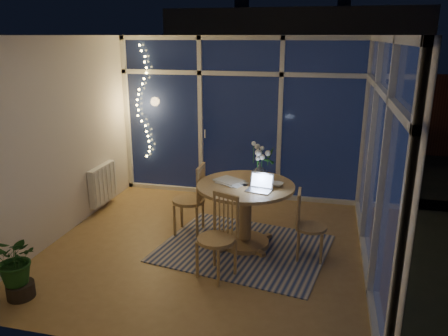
% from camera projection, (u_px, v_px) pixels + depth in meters
% --- Properties ---
extents(floor, '(4.00, 4.00, 0.00)m').
position_uv_depth(floor, '(208.00, 247.00, 5.60)').
color(floor, olive).
rests_on(floor, ground).
extents(ceiling, '(4.00, 4.00, 0.00)m').
position_uv_depth(ceiling, '(206.00, 35.00, 4.85)').
color(ceiling, white).
rests_on(ceiling, wall_back).
extents(wall_back, '(4.00, 0.04, 2.60)m').
position_uv_depth(wall_back, '(240.00, 119.00, 7.08)').
color(wall_back, silver).
rests_on(wall_back, floor).
extents(wall_front, '(4.00, 0.04, 2.60)m').
position_uv_depth(wall_front, '(137.00, 211.00, 3.36)').
color(wall_front, silver).
rests_on(wall_front, floor).
extents(wall_left, '(0.04, 4.00, 2.60)m').
position_uv_depth(wall_left, '(59.00, 140.00, 5.67)').
color(wall_left, silver).
rests_on(wall_left, floor).
extents(wall_right, '(0.04, 4.00, 2.60)m').
position_uv_depth(wall_right, '(383.00, 159.00, 4.78)').
color(wall_right, silver).
rests_on(wall_right, floor).
extents(window_wall_back, '(4.00, 0.10, 2.60)m').
position_uv_depth(window_wall_back, '(240.00, 119.00, 7.05)').
color(window_wall_back, silver).
rests_on(window_wall_back, floor).
extents(window_wall_right, '(0.10, 4.00, 2.60)m').
position_uv_depth(window_wall_right, '(379.00, 159.00, 4.78)').
color(window_wall_right, silver).
rests_on(window_wall_right, floor).
extents(radiator, '(0.10, 0.70, 0.58)m').
position_uv_depth(radiator, '(103.00, 184.00, 6.76)').
color(radiator, white).
rests_on(radiator, wall_left).
extents(fairy_lights, '(0.24, 0.10, 1.85)m').
position_uv_depth(fairy_lights, '(142.00, 103.00, 7.28)').
color(fairy_lights, '#E6C25C').
rests_on(fairy_lights, window_wall_back).
extents(garden_patio, '(12.00, 6.00, 0.10)m').
position_uv_depth(garden_patio, '(286.00, 155.00, 10.16)').
color(garden_patio, black).
rests_on(garden_patio, ground).
extents(garden_fence, '(11.00, 0.08, 1.80)m').
position_uv_depth(garden_fence, '(269.00, 109.00, 10.46)').
color(garden_fence, '#3B1D15').
rests_on(garden_fence, ground).
extents(neighbour_roof, '(7.00, 3.00, 2.20)m').
position_uv_depth(neighbour_roof, '(295.00, 50.00, 12.80)').
color(neighbour_roof, '#2E3037').
rests_on(neighbour_roof, ground).
extents(garden_shrubs, '(0.90, 0.90, 0.90)m').
position_uv_depth(garden_shrubs, '(215.00, 146.00, 8.81)').
color(garden_shrubs, black).
rests_on(garden_shrubs, ground).
extents(rug, '(2.26, 1.94, 0.01)m').
position_uv_depth(rug, '(243.00, 248.00, 5.55)').
color(rug, '#C2B29D').
rests_on(rug, floor).
extents(dining_table, '(1.41, 1.41, 0.83)m').
position_uv_depth(dining_table, '(245.00, 215.00, 5.52)').
color(dining_table, olive).
rests_on(dining_table, floor).
extents(chair_left, '(0.47, 0.47, 0.99)m').
position_uv_depth(chair_left, '(189.00, 199.00, 5.87)').
color(chair_left, olive).
rests_on(chair_left, floor).
extents(chair_right, '(0.41, 0.41, 0.87)m').
position_uv_depth(chair_right, '(311.00, 225.00, 5.19)').
color(chair_right, olive).
rests_on(chair_right, floor).
extents(chair_front, '(0.59, 0.59, 0.96)m').
position_uv_depth(chair_front, '(216.00, 237.00, 4.78)').
color(chair_front, olive).
rests_on(chair_front, floor).
extents(laptop, '(0.33, 0.30, 0.21)m').
position_uv_depth(laptop, '(259.00, 183.00, 5.15)').
color(laptop, '#B8B8BC').
rests_on(laptop, dining_table).
extents(flower_vase, '(0.23, 0.23, 0.21)m').
position_uv_depth(flower_vase, '(260.00, 172.00, 5.54)').
color(flower_vase, silver).
rests_on(flower_vase, dining_table).
extents(bowl, '(0.18, 0.18, 0.04)m').
position_uv_depth(bowl, '(277.00, 184.00, 5.34)').
color(bowl, white).
rests_on(bowl, dining_table).
extents(newspapers, '(0.43, 0.40, 0.02)m').
position_uv_depth(newspapers, '(231.00, 182.00, 5.48)').
color(newspapers, white).
rests_on(newspapers, dining_table).
extents(phone, '(0.11, 0.09, 0.01)m').
position_uv_depth(phone, '(243.00, 185.00, 5.38)').
color(phone, black).
rests_on(phone, dining_table).
extents(potted_plant, '(0.54, 0.47, 0.76)m').
position_uv_depth(potted_plant, '(17.00, 264.00, 4.41)').
color(potted_plant, '#194719').
rests_on(potted_plant, floor).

